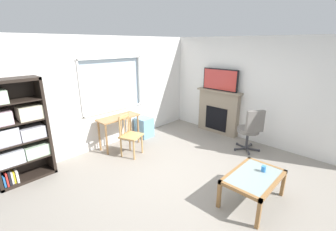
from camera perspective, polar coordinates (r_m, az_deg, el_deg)
ground at (r=4.29m, az=3.88°, el=-15.74°), size 5.96×5.65×0.02m
wall_back_with_window at (r=5.47m, az=-15.01°, el=5.33°), size 4.96×0.15×2.52m
wall_right at (r=5.88m, az=20.39°, el=5.91°), size 0.12×4.85×2.52m
bookshelf at (r=4.66m, az=-33.80°, el=-3.55°), size 0.90×0.38×1.82m
desk_under_window at (r=5.36m, az=-12.28°, el=-1.67°), size 0.98×0.40×0.74m
wooden_chair at (r=4.97m, az=-9.61°, el=-4.85°), size 0.53×0.52×0.90m
plastic_drawer_unit at (r=5.97m, az=-6.02°, el=-2.93°), size 0.35×0.40×0.51m
fireplace at (r=6.25m, az=12.52°, el=0.96°), size 0.26×1.25×1.18m
tv at (r=6.05m, az=12.98°, el=8.78°), size 0.06×0.99×0.56m
office_chair at (r=5.35m, az=20.08°, el=-3.04°), size 0.62×0.62×1.00m
coffee_table at (r=3.79m, az=20.77°, el=-14.75°), size 1.00×0.64×0.46m
sippy_cup at (r=3.89m, az=22.93°, el=-12.26°), size 0.07×0.07×0.09m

